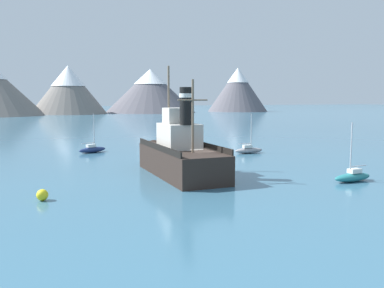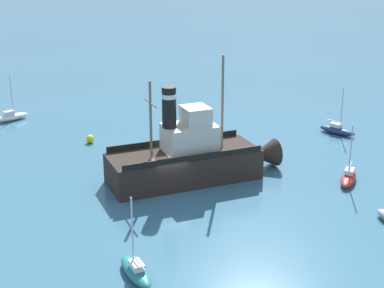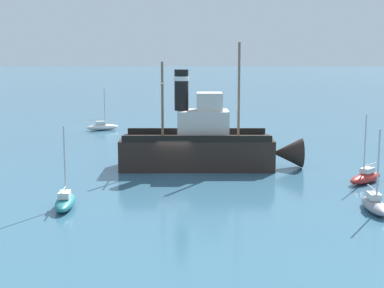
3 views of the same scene
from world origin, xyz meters
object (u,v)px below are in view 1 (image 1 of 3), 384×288
Objects in this scene: mooring_buoy at (42,195)px; sailboat_red at (188,151)px; sailboat_navy at (92,149)px; old_tugboat at (179,154)px; sailboat_grey at (249,150)px; sailboat_teal at (353,176)px.

sailboat_red is at bearing 46.35° from mooring_buoy.
sailboat_red is 12.31m from sailboat_navy.
sailboat_red and sailboat_navy have the same top height.
old_tugboat is 2.96× the size of sailboat_grey.
sailboat_grey is 1.00× the size of sailboat_teal.
old_tugboat reaches higher than sailboat_grey.
sailboat_red is at bearing 66.58° from old_tugboat.
sailboat_red reaches higher than mooring_buoy.
sailboat_teal is 31.44m from sailboat_navy.
sailboat_navy is at bearing 125.52° from sailboat_teal.
old_tugboat is at bearing -113.42° from sailboat_red.
sailboat_navy is 24.21m from mooring_buoy.
sailboat_navy reaches higher than mooring_buoy.
sailboat_teal is 24.26m from mooring_buoy.
sailboat_red is (-7.54, 19.54, 0.00)m from sailboat_teal.
sailboat_teal is 1.00× the size of sailboat_red.
mooring_buoy is (-16.63, -17.43, -0.04)m from sailboat_red.
sailboat_red is at bearing -29.43° from sailboat_navy.
sailboat_grey and sailboat_navy have the same top height.
sailboat_red is 24.09m from mooring_buoy.
old_tugboat reaches higher than sailboat_teal.
sailboat_red is 1.00× the size of sailboat_navy.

